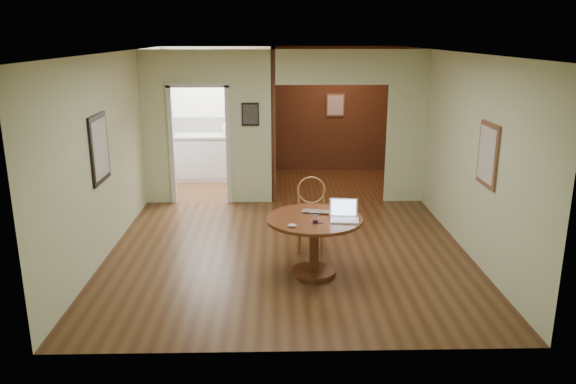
{
  "coord_description": "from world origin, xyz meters",
  "views": [
    {
      "loc": [
        -0.17,
        -7.28,
        2.96
      ],
      "look_at": [
        -0.01,
        -0.2,
        0.95
      ],
      "focal_mm": 35.0,
      "sensor_mm": 36.0,
      "label": 1
    }
  ],
  "objects_px": {
    "dining_table": "(314,232)",
    "closed_laptop": "(315,213)",
    "open_laptop": "(344,214)",
    "chair": "(311,210)"
  },
  "relations": [
    {
      "from": "chair",
      "to": "open_laptop",
      "type": "height_order",
      "value": "chair"
    },
    {
      "from": "chair",
      "to": "closed_laptop",
      "type": "bearing_deg",
      "value": -83.65
    },
    {
      "from": "dining_table",
      "to": "closed_laptop",
      "type": "height_order",
      "value": "closed_laptop"
    },
    {
      "from": "chair",
      "to": "open_laptop",
      "type": "bearing_deg",
      "value": -64.3
    },
    {
      "from": "open_laptop",
      "to": "closed_laptop",
      "type": "relative_size",
      "value": 1.06
    },
    {
      "from": "closed_laptop",
      "to": "chair",
      "type": "bearing_deg",
      "value": 102.8
    },
    {
      "from": "dining_table",
      "to": "chair",
      "type": "bearing_deg",
      "value": 89.12
    },
    {
      "from": "chair",
      "to": "closed_laptop",
      "type": "distance_m",
      "value": 0.76
    },
    {
      "from": "chair",
      "to": "open_laptop",
      "type": "distance_m",
      "value": 1.04
    },
    {
      "from": "open_laptop",
      "to": "closed_laptop",
      "type": "bearing_deg",
      "value": 154.26
    }
  ]
}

